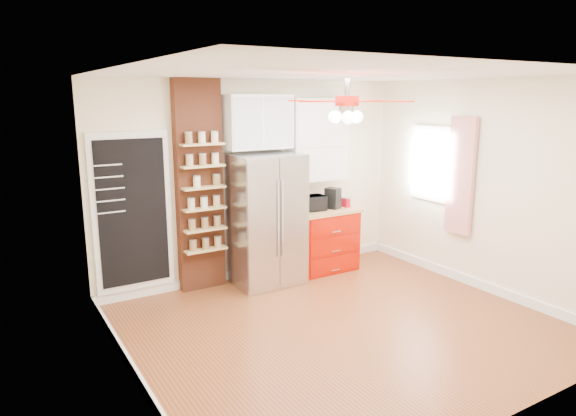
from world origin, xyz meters
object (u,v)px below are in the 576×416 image
coffee_maker (333,198)px  canister_left (347,203)px  fridge (266,220)px  toaster_oven (311,203)px  red_cabinet (323,239)px  pantry_jar_oats (197,182)px  ceiling_fan (347,102)px

coffee_maker → canister_left: size_ratio=2.26×
fridge → toaster_oven: size_ratio=4.52×
red_cabinet → coffee_maker: coffee_maker is taller
red_cabinet → coffee_maker: (0.14, -0.04, 0.60)m
fridge → pantry_jar_oats: (-0.89, 0.14, 0.56)m
canister_left → pantry_jar_oats: pantry_jar_oats is taller
red_cabinet → coffee_maker: size_ratio=3.16×
coffee_maker → pantry_jar_oats: bearing=154.9°
red_cabinet → ceiling_fan: size_ratio=0.67×
canister_left → pantry_jar_oats: size_ratio=0.99×
pantry_jar_oats → toaster_oven: bearing=-2.9°
ceiling_fan → fridge: bearing=91.8°
fridge → red_cabinet: size_ratio=1.86×
canister_left → fridge: bearing=178.8°
toaster_oven → coffee_maker: size_ratio=1.30×
coffee_maker → toaster_oven: bearing=151.1°
red_cabinet → pantry_jar_oats: (-1.86, 0.09, 0.99)m
toaster_oven → canister_left: 0.59m
red_cabinet → ceiling_fan: ceiling_fan is taller
fridge → coffee_maker: (1.11, 0.01, 0.17)m
red_cabinet → ceiling_fan: bearing=-118.7°
fridge → pantry_jar_oats: bearing=170.8°
red_cabinet → canister_left: canister_left is taller
red_cabinet → canister_left: bearing=-11.8°
ceiling_fan → canister_left: bearing=51.2°
pantry_jar_oats → canister_left: bearing=-4.4°
fridge → toaster_oven: 0.77m
pantry_jar_oats → red_cabinet: bearing=-2.9°
red_cabinet → fridge: bearing=-177.0°
fridge → toaster_oven: (0.76, 0.06, 0.13)m
coffee_maker → ceiling_fan: bearing=-144.1°
fridge → pantry_jar_oats: fridge is taller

